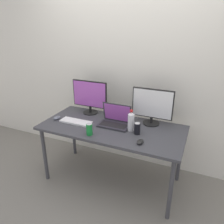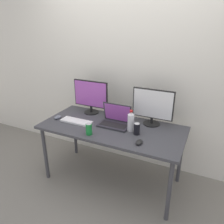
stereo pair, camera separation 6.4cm
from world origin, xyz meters
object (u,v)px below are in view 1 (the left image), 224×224
object	(u,v)px
keyboard_main	(76,122)
soda_can_by_laptop	(89,129)
laptop_silver	(115,120)
mouse_by_laptop	(140,142)
soda_can_near_keyboard	(137,129)
monitor_center	(152,106)
water_bottle	(131,121)
monitor_left	(90,96)
mouse_by_keyboard	(57,118)
work_desk	(112,131)

from	to	relation	value
keyboard_main	soda_can_by_laptop	size ratio (longest dim) A/B	3.06
laptop_silver	mouse_by_laptop	size ratio (longest dim) A/B	3.33
mouse_by_laptop	soda_can_near_keyboard	distance (m)	0.20
monitor_center	mouse_by_laptop	world-z (taller)	monitor_center
laptop_silver	water_bottle	distance (m)	0.23
monitor_left	monitor_center	world-z (taller)	monitor_left
monitor_left	mouse_by_keyboard	distance (m)	0.49
laptop_silver	mouse_by_laptop	bearing A→B (deg)	-36.92
soda_can_by_laptop	monitor_left	bearing A→B (deg)	118.10
work_desk	water_bottle	bearing A→B (deg)	0.85
mouse_by_laptop	water_bottle	distance (m)	0.31
keyboard_main	soda_can_by_laptop	distance (m)	0.36
monitor_center	soda_can_near_keyboard	distance (m)	0.36
keyboard_main	soda_can_by_laptop	world-z (taller)	soda_can_by_laptop
laptop_silver	soda_can_by_laptop	distance (m)	0.37
mouse_by_keyboard	monitor_center	bearing A→B (deg)	27.13
monitor_center	mouse_by_keyboard	size ratio (longest dim) A/B	4.69
laptop_silver	mouse_by_keyboard	world-z (taller)	laptop_silver
laptop_silver	work_desk	bearing A→B (deg)	-102.89
soda_can_near_keyboard	soda_can_by_laptop	size ratio (longest dim) A/B	1.00
mouse_by_laptop	laptop_silver	bearing A→B (deg)	143.74
monitor_left	work_desk	bearing A→B (deg)	-31.40
monitor_left	mouse_by_laptop	bearing A→B (deg)	-30.54
monitor_left	keyboard_main	bearing A→B (deg)	-91.88
monitor_center	work_desk	bearing A→B (deg)	-146.61
water_bottle	soda_can_near_keyboard	world-z (taller)	water_bottle
soda_can_near_keyboard	keyboard_main	bearing A→B (deg)	-178.46
monitor_left	soda_can_near_keyboard	size ratio (longest dim) A/B	3.76
mouse_by_keyboard	mouse_by_laptop	bearing A→B (deg)	2.32
laptop_silver	mouse_by_laptop	xyz separation A→B (m)	(0.39, -0.29, -0.04)
work_desk	monitor_center	xyz separation A→B (m)	(0.39, 0.26, 0.29)
soda_can_by_laptop	water_bottle	bearing A→B (deg)	37.12
work_desk	mouse_by_laptop	bearing A→B (deg)	-29.61
monitor_center	mouse_by_laptop	size ratio (longest dim) A/B	4.43
work_desk	soda_can_by_laptop	bearing A→B (deg)	-117.10
keyboard_main	water_bottle	xyz separation A→B (m)	(0.66, 0.08, 0.10)
monitor_left	mouse_by_laptop	distance (m)	0.98
laptop_silver	soda_can_near_keyboard	distance (m)	0.32
work_desk	water_bottle	size ratio (longest dim) A/B	6.77
work_desk	keyboard_main	size ratio (longest dim) A/B	4.22
monitor_left	water_bottle	distance (m)	0.71
keyboard_main	mouse_by_keyboard	size ratio (longest dim) A/B	3.84
mouse_by_keyboard	laptop_silver	bearing A→B (deg)	21.44
keyboard_main	water_bottle	size ratio (longest dim) A/B	1.60
work_desk	monitor_center	distance (m)	0.55
mouse_by_laptop	soda_can_near_keyboard	xyz separation A→B (m)	(-0.09, 0.18, 0.04)
mouse_by_keyboard	soda_can_near_keyboard	world-z (taller)	soda_can_near_keyboard
mouse_by_laptop	soda_can_by_laptop	distance (m)	0.55
mouse_by_laptop	water_bottle	size ratio (longest dim) A/B	0.44
monitor_left	laptop_silver	world-z (taller)	monitor_left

